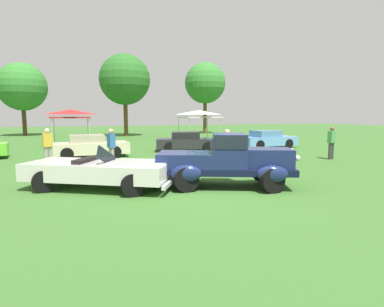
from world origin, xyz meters
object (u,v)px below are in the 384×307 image
Objects in this scene: show_car_charcoal at (187,142)px; spectator_by_row at (111,147)px; feature_pickup_truck at (226,160)px; neighbor_convertible at (103,170)px; spectator_near_truck at (332,142)px; canopy_tent_center_field at (199,113)px; spectator_far_side at (227,148)px; show_car_cream at (90,146)px; canopy_tent_left_field at (70,113)px; show_car_skyblue at (267,139)px; spectator_between_cars at (48,146)px.

spectator_by_row reaches higher than show_car_charcoal.
neighbor_convertible is at bearing 162.86° from feature_pickup_truck.
neighbor_convertible is 2.82× the size of spectator_near_truck.
spectator_near_truck is 13.24m from canopy_tent_center_field.
neighbor_convertible is (-3.69, 1.14, -0.29)m from feature_pickup_truck.
spectator_far_side is (5.17, 1.74, 0.33)m from neighbor_convertible.
show_car_cream is 8.00m from canopy_tent_left_field.
canopy_tent_center_field is (9.48, 7.76, 1.82)m from show_car_cream.
feature_pickup_truck is at bearing -17.14° from neighbor_convertible.
neighbor_convertible reaches higher than show_car_skyblue.
canopy_tent_left_field is (-6.97, 6.77, 1.82)m from show_car_charcoal.
canopy_tent_center_field reaches higher than neighbor_convertible.
canopy_tent_left_field and canopy_tent_center_field have the same top height.
spectator_near_truck and spectator_by_row have the same top height.
canopy_tent_center_field reaches higher than spectator_near_truck.
canopy_tent_center_field reaches higher than show_car_charcoal.
neighbor_convertible is 15.67m from canopy_tent_left_field.
show_car_cream is at bearing 112.72° from feature_pickup_truck.
spectator_far_side is (5.22, -6.06, 0.31)m from show_car_cream.
show_car_charcoal is 9.89m from canopy_tent_left_field.
spectator_near_truck is at bearing -7.55° from spectator_by_row.
canopy_tent_center_field reaches higher than spectator_between_cars.
spectator_far_side is (1.48, 2.88, 0.05)m from feature_pickup_truck.
neighbor_convertible is at bearing -167.45° from spectator_near_truck.
canopy_tent_left_field is at bearing 98.64° from spectator_by_row.
canopy_tent_center_field is (8.73, 11.52, 1.51)m from spectator_by_row.
show_car_cream is 2.40× the size of spectator_between_cars.
show_car_skyblue is 2.45× the size of spectator_between_cars.
show_car_charcoal is at bearing 22.65° from spectator_between_cars.
show_car_skyblue is 1.47× the size of canopy_tent_left_field.
canopy_tent_center_field reaches higher than feature_pickup_truck.
spectator_by_row is at bearing -137.86° from show_car_charcoal.
canopy_tent_center_field is (10.48, 0.03, 0.00)m from canopy_tent_left_field.
spectator_between_cars is (-5.63, 6.62, 0.05)m from feature_pickup_truck.
show_car_charcoal is (5.92, 8.76, 0.02)m from neighbor_convertible.
spectator_by_row is (-10.92, 1.45, 0.00)m from spectator_near_truck.
spectator_between_cars is at bearing 151.26° from spectator_by_row.
canopy_tent_left_field is at bearing 105.88° from feature_pickup_truck.
show_car_cream is at bearing 155.94° from spectator_near_truck.
canopy_tent_center_field is (-2.30, 7.06, 1.82)m from show_car_skyblue.
spectator_by_row is 14.54m from canopy_tent_center_field.
neighbor_convertible is 5.82m from spectator_between_cars.
neighbor_convertible is 11.91m from spectator_near_truck.
show_car_cream is (-0.05, 7.80, 0.02)m from neighbor_convertible.
spectator_far_side is at bearing -134.12° from show_car_skyblue.
feature_pickup_truck reaches higher than show_car_cream.
canopy_tent_left_field is (-4.74, 16.67, 1.56)m from feature_pickup_truck.
show_car_charcoal is 8.41m from spectator_near_truck.
spectator_between_cars and spectator_far_side have the same top height.
neighbor_convertible is 2.82× the size of spectator_by_row.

